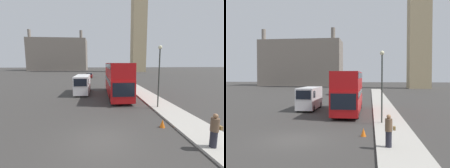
# 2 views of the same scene
# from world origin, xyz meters

# --- Properties ---
(ground_plane) EXTENTS (300.00, 300.00, 0.00)m
(ground_plane) POSITION_xyz_m (0.00, 0.00, 0.00)
(ground_plane) COLOR #383533
(sidewalk_strip) EXTENTS (2.63, 120.00, 0.15)m
(sidewalk_strip) POSITION_xyz_m (6.31, 0.00, 0.07)
(sidewalk_strip) COLOR #ADA89E
(sidewalk_strip) RESTS_ON ground_plane
(building_block_distant) EXTENTS (33.87, 13.88, 23.13)m
(building_block_distant) POSITION_xyz_m (-24.33, 88.88, 9.51)
(building_block_distant) COLOR slate
(building_block_distant) RESTS_ON ground_plane
(red_double_decker_bus) EXTENTS (2.58, 11.00, 4.42)m
(red_double_decker_bus) POSITION_xyz_m (2.36, 11.93, 2.46)
(red_double_decker_bus) COLOR #B71114
(red_double_decker_bus) RESTS_ON ground_plane
(white_van) EXTENTS (1.97, 5.66, 2.63)m
(white_van) POSITION_xyz_m (-2.44, 13.73, 1.41)
(white_van) COLOR white
(white_van) RESTS_ON ground_plane
(pedestrian) EXTENTS (0.55, 0.39, 1.77)m
(pedestrian) POSITION_xyz_m (5.67, -1.41, 1.03)
(pedestrian) COLOR #23232D
(pedestrian) RESTS_ON sidewalk_strip
(street_lamp) EXTENTS (0.36, 0.36, 5.89)m
(street_lamp) POSITION_xyz_m (5.62, 5.70, 4.01)
(street_lamp) COLOR #2D332D
(street_lamp) RESTS_ON sidewalk_strip
(parked_sedan) EXTENTS (1.83, 4.68, 1.40)m
(parked_sedan) POSITION_xyz_m (-2.91, 38.15, 0.64)
(parked_sedan) COLOR maroon
(parked_sedan) RESTS_ON ground_plane
(traffic_cone) EXTENTS (0.36, 0.36, 0.55)m
(traffic_cone) POSITION_xyz_m (4.24, 1.43, 0.28)
(traffic_cone) COLOR orange
(traffic_cone) RESTS_ON ground_plane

